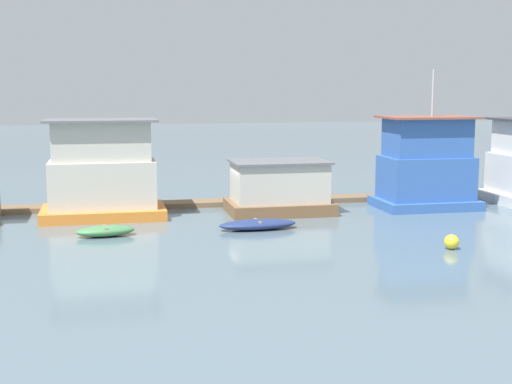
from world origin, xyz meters
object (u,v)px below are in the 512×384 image
Objects in this scene: houseboat_orange at (102,174)px; dinghy_navy at (258,224)px; buoy_yellow at (452,242)px; dinghy_green at (105,231)px; houseboat_blue at (426,166)px; houseboat_brown at (279,188)px.

houseboat_orange is 1.65× the size of dinghy_navy.
houseboat_orange is 10.04× the size of buoy_yellow.
buoy_yellow is (15.18, -11.18, -2.10)m from houseboat_orange.
dinghy_green is at bearing -89.21° from houseboat_orange.
dinghy_green is (-18.76, -4.45, -2.23)m from houseboat_blue.
houseboat_orange is at bearing 90.79° from dinghy_green.
buoy_yellow reaches higher than dinghy_green.
houseboat_orange reaches higher than buoy_yellow.
houseboat_brown is 9.03m from houseboat_blue.
houseboat_blue is 19.41m from dinghy_green.
houseboat_blue reaches higher than houseboat_orange.
houseboat_orange is at bearing 143.62° from buoy_yellow.
houseboat_orange is 9.43m from dinghy_navy.
buoy_yellow is (15.11, -6.03, 0.07)m from dinghy_green.
houseboat_orange is at bearing 177.85° from houseboat_blue.
houseboat_brown is (9.87, -0.59, -1.01)m from houseboat_orange.
buoy_yellow is at bearing -39.15° from dinghy_navy.
houseboat_blue is 2.01× the size of dinghy_navy.
dinghy_navy is 6.10× the size of buoy_yellow.
houseboat_blue is 11.30m from buoy_yellow.
houseboat_orange is 1.14× the size of houseboat_brown.
dinghy_green is at bearing -166.67° from houseboat_blue.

